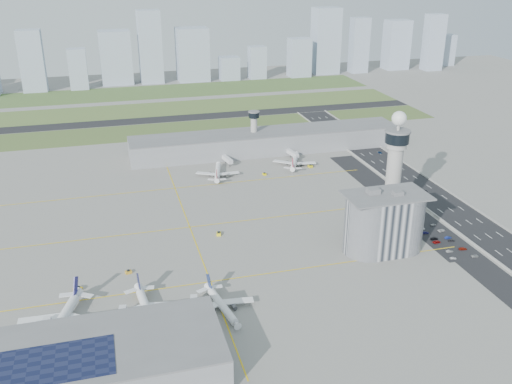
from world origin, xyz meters
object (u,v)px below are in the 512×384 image
object	(u,v)px
car_lot_8	(452,240)
car_lot_5	(421,228)
tug_5	(310,166)
tug_2	(141,295)
jet_bridge_near_1	(119,330)
jet_bridge_near_2	(194,319)
admin_building	(384,222)
jet_bridge_far_0	(224,158)
car_hw_1	(426,191)
car_lot_0	(453,258)
car_lot_10	(441,230)
car_hw_4	(332,132)
car_lot_4	(425,233)
car_lot_2	(437,242)
car_lot_11	(434,225)
tug_1	(128,272)
jet_bridge_near_0	(40,343)
car_lot_1	(449,251)
car_lot_3	(434,239)
airplane_far_b	(295,158)
car_lot_7	(463,249)
airplane_far_a	(218,169)
airplane_near_b	(146,305)
jet_bridge_far_1	(288,152)
tug_0	(78,289)
secondary_tower	(254,128)
tug_4	(264,174)
car_lot_9	(448,238)
airplane_near_c	(222,302)
car_lot_6	(475,256)
airplane_near_a	(60,316)

from	to	relation	value
car_lot_8	car_lot_5	bearing A→B (deg)	34.63
tug_5	tug_2	bearing A→B (deg)	37.22
jet_bridge_near_1	jet_bridge_near_2	bearing A→B (deg)	-80.00
admin_building	jet_bridge_far_0	world-z (taller)	admin_building
jet_bridge_near_1	car_lot_8	bearing A→B (deg)	-68.08
car_hw_1	car_lot_5	bearing A→B (deg)	-120.20
car_lot_0	car_hw_1	distance (m)	88.14
jet_bridge_near_2	car_lot_8	bearing A→B (deg)	-65.70
jet_bridge_near_1	car_lot_10	world-z (taller)	jet_bridge_near_1
car_hw_4	car_lot_4	bearing A→B (deg)	-92.22
jet_bridge_near_2	car_lot_2	world-z (taller)	jet_bridge_near_2
jet_bridge_near_2	car_lot_11	bearing A→B (deg)	-58.92
jet_bridge_near_2	tug_1	xyz separation A→B (m)	(-23.45, 49.12, -1.99)
car_lot_10	tug_1	bearing A→B (deg)	81.23
jet_bridge_near_0	car_lot_1	xyz separation A→B (m)	(197.12, 26.63, -2.25)
car_lot_3	car_hw_4	distance (m)	201.49
admin_building	car_lot_4	size ratio (longest dim) A/B	11.16
tug_1	car_lot_2	distance (m)	160.25
airplane_far_b	jet_bridge_near_0	size ratio (longest dim) A/B	2.63
car_lot_1	car_lot_8	world-z (taller)	car_lot_1
car_lot_5	car_lot_7	xyz separation A→B (m)	(8.38, -26.73, -0.01)
jet_bridge_near_1	car_lot_4	xyz separation A→B (m)	(166.34, 48.72, -2.21)
airplane_far_a	car_lot_10	size ratio (longest dim) A/B	8.12
airplane_near_b	airplane_far_b	size ratio (longest dim) A/B	1.06
tug_1	car_lot_4	xyz separation A→B (m)	(159.78, -0.39, -0.22)
airplane_far_a	airplane_near_b	bearing A→B (deg)	171.50
car_lot_10	jet_bridge_far_1	bearing A→B (deg)	7.34
tug_0	secondary_tower	bearing A→B (deg)	3.32
tug_4	car_lot_10	distance (m)	130.44
admin_building	car_hw_4	distance (m)	210.31
secondary_tower	car_lot_4	xyz separation A→B (m)	(53.34, -162.28, -18.16)
jet_bridge_near_1	car_lot_3	world-z (taller)	jet_bridge_near_1
car_lot_11	car_lot_8	bearing A→B (deg)	174.41
admin_building	tug_4	distance (m)	124.12
tug_0	car_lot_9	world-z (taller)	tug_0
airplane_near_c	tug_5	world-z (taller)	airplane_near_c
tug_5	car_lot_9	bearing A→B (deg)	95.38
car_lot_9	car_hw_4	world-z (taller)	car_hw_4
tug_2	car_lot_11	bearing A→B (deg)	-1.61
jet_bridge_far_1	car_lot_1	world-z (taller)	jet_bridge_far_1
airplane_far_b	car_lot_5	distance (m)	123.64
car_lot_4	car_lot_6	distance (m)	31.62
car_lot_4	car_lot_6	xyz separation A→B (m)	(10.34, -29.89, -0.10)
airplane_near_a	airplane_near_b	distance (m)	34.35
car_lot_11	jet_bridge_far_0	bearing A→B (deg)	31.01
secondary_tower	airplane_near_c	distance (m)	216.91
airplane_far_b	jet_bridge_far_0	distance (m)	52.29
car_lot_1	airplane_near_c	bearing A→B (deg)	99.05
airplane_far_b	car_lot_1	size ratio (longest dim) A/B	10.15
car_lot_10	airplane_near_a	bearing A→B (deg)	91.84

